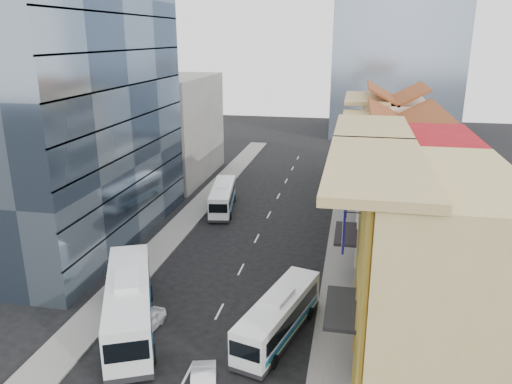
% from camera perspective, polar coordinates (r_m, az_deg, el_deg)
% --- Properties ---
extents(ground, '(200.00, 200.00, 0.00)m').
position_cam_1_polar(ground, '(31.17, -8.36, -20.79)').
color(ground, black).
rests_on(ground, ground).
extents(sidewalk_right, '(3.00, 90.00, 0.15)m').
position_cam_1_polar(sidewalk_right, '(48.80, 9.97, -5.92)').
color(sidewalk_right, slate).
rests_on(sidewalk_right, ground).
extents(sidewalk_left, '(3.00, 90.00, 0.15)m').
position_cam_1_polar(sidewalk_left, '(51.81, -9.21, -4.48)').
color(sidewalk_left, slate).
rests_on(sidewalk_left, ground).
extents(shophouse_tan, '(8.00, 14.00, 12.00)m').
position_cam_1_polar(shophouse_tan, '(31.28, 19.79, -8.62)').
color(shophouse_tan, '#CFBD77').
rests_on(shophouse_tan, ground).
extents(shophouse_red, '(8.00, 10.00, 12.00)m').
position_cam_1_polar(shophouse_red, '(42.33, 17.63, -1.59)').
color(shophouse_red, '#A41219').
rests_on(shophouse_red, ground).
extents(shophouse_cream_near, '(8.00, 9.00, 10.00)m').
position_cam_1_polar(shophouse_cream_near, '(51.65, 16.51, 0.73)').
color(shophouse_cream_near, white).
rests_on(shophouse_cream_near, ground).
extents(shophouse_cream_mid, '(8.00, 9.00, 10.00)m').
position_cam_1_polar(shophouse_cream_mid, '(60.32, 15.84, 3.13)').
color(shophouse_cream_mid, white).
rests_on(shophouse_cream_mid, ground).
extents(shophouse_cream_far, '(8.00, 12.00, 11.00)m').
position_cam_1_polar(shophouse_cream_far, '(70.44, 15.30, 5.58)').
color(shophouse_cream_far, white).
rests_on(shophouse_cream_far, ground).
extents(office_tower, '(12.00, 26.00, 30.00)m').
position_cam_1_polar(office_tower, '(49.44, -20.78, 11.45)').
color(office_tower, '#3B4A5D').
rests_on(office_tower, ground).
extents(office_block_far, '(10.00, 18.00, 14.00)m').
position_cam_1_polar(office_block_far, '(70.58, -9.62, 7.22)').
color(office_block_far, gray).
rests_on(office_block_far, ground).
extents(bus_left_near, '(7.67, 12.47, 3.96)m').
position_cam_1_polar(bus_left_near, '(35.51, -14.31, -12.16)').
color(bus_left_near, white).
rests_on(bus_left_near, ground).
extents(bus_left_far, '(3.85, 10.03, 3.14)m').
position_cam_1_polar(bus_left_far, '(57.27, -3.83, -0.55)').
color(bus_left_far, white).
rests_on(bus_left_far, ground).
extents(bus_right, '(4.76, 10.02, 3.13)m').
position_cam_1_polar(bus_right, '(33.91, 2.61, -13.92)').
color(bus_right, white).
rests_on(bus_right, ground).
extents(sedan_left, '(1.90, 3.67, 1.19)m').
position_cam_1_polar(sedan_left, '(35.77, -12.40, -14.35)').
color(sedan_left, white).
rests_on(sedan_left, ground).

